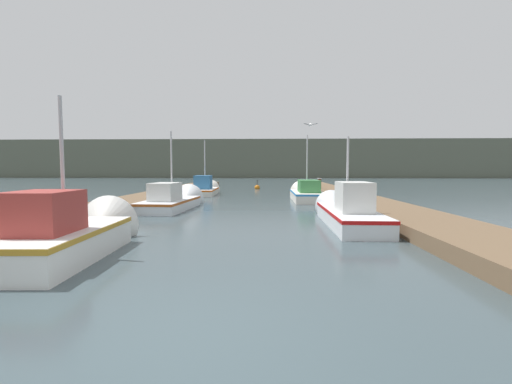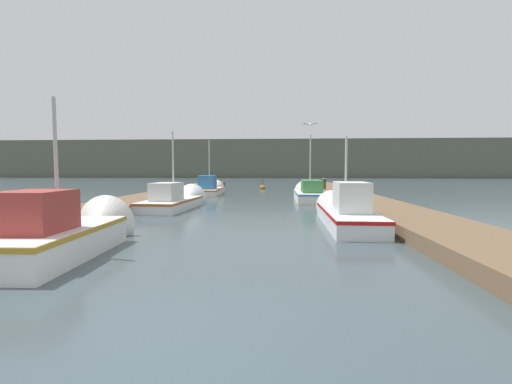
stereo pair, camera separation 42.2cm
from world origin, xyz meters
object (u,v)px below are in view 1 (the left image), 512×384
fishing_boat_2 (175,200)px  channel_buoy (257,187)px  fishing_boat_1 (345,211)px  fishing_boat_4 (206,189)px  seagull_lead (311,125)px  fishing_boat_0 (71,234)px  mooring_piling_0 (319,186)px  fishing_boat_3 (306,193)px

fishing_boat_2 → channel_buoy: 16.17m
channel_buoy → fishing_boat_1: bearing=-79.4°
fishing_boat_1 → fishing_boat_4: (-7.45, 13.40, -0.02)m
channel_buoy → seagull_lead: 19.02m
seagull_lead → fishing_boat_4: bearing=118.8°
fishing_boat_2 → fishing_boat_0: bearing=-85.8°
fishing_boat_4 → seagull_lead: bearing=-64.0°
fishing_boat_2 → mooring_piling_0: bearing=51.6°
fishing_boat_1 → channel_buoy: size_ratio=6.32×
fishing_boat_4 → mooring_piling_0: fishing_boat_4 is taller
fishing_boat_3 → mooring_piling_0: 4.94m
fishing_boat_3 → mooring_piling_0: bearing=72.1°
fishing_boat_1 → mooring_piling_0: bearing=86.3°
channel_buoy → seagull_lead: size_ratio=1.81×
fishing_boat_0 → seagull_lead: 9.37m
fishing_boat_2 → seagull_lead: seagull_lead is taller
fishing_boat_1 → channel_buoy: (-3.75, 20.03, -0.28)m
fishing_boat_1 → fishing_boat_3: size_ratio=1.08×
fishing_boat_2 → mooring_piling_0: fishing_boat_2 is taller
fishing_boat_2 → channel_buoy: (3.57, 15.77, -0.23)m
fishing_boat_2 → fishing_boat_4: fishing_boat_4 is taller
fishing_boat_2 → mooring_piling_0: (8.47, 9.44, 0.24)m
fishing_boat_0 → fishing_boat_2: 9.05m
mooring_piling_0 → fishing_boat_1: bearing=-94.8°
fishing_boat_0 → fishing_boat_3: (6.84, 13.79, -0.06)m
fishing_boat_0 → mooring_piling_0: fishing_boat_0 is taller
mooring_piling_0 → channel_buoy: (-4.90, 6.33, -0.47)m
fishing_boat_3 → seagull_lead: (-0.70, -7.48, 3.27)m
fishing_boat_1 → fishing_boat_3: (-0.38, 9.00, -0.02)m
fishing_boat_1 → seagull_lead: 3.75m
fishing_boat_1 → fishing_boat_4: fishing_boat_4 is taller
fishing_boat_1 → fishing_boat_3: fishing_boat_3 is taller
fishing_boat_2 → fishing_boat_4: 9.14m
fishing_boat_1 → fishing_boat_2: 8.48m
fishing_boat_2 → fishing_boat_4: size_ratio=0.98×
fishing_boat_1 → fishing_boat_2: bearing=150.8°
fishing_boat_0 → fishing_boat_2: fishing_boat_2 is taller
mooring_piling_0 → channel_buoy: size_ratio=1.22×
fishing_boat_3 → seagull_lead: fishing_boat_3 is taller
fishing_boat_3 → mooring_piling_0: (1.53, 4.69, 0.21)m
seagull_lead → fishing_boat_2: bearing=156.9°
fishing_boat_0 → seagull_lead: (6.14, 6.31, 3.20)m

